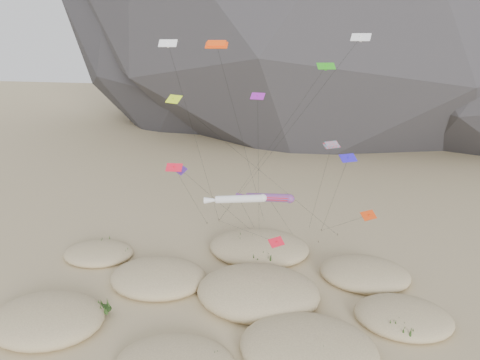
# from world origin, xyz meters

# --- Properties ---
(ground) EXTENTS (500.00, 500.00, 0.00)m
(ground) POSITION_xyz_m (0.00, 0.00, 0.00)
(ground) COLOR #CCB789
(ground) RESTS_ON ground
(dunes) EXTENTS (50.23, 37.50, 4.05)m
(dunes) POSITION_xyz_m (-0.76, 3.89, 0.71)
(dunes) COLOR #CCB789
(dunes) RESTS_ON ground
(dune_grass) EXTENTS (42.84, 30.02, 1.45)m
(dune_grass) POSITION_xyz_m (-0.50, 3.93, 0.83)
(dune_grass) COLOR black
(dune_grass) RESTS_ON ground
(kite_stakes) EXTENTS (21.21, 5.30, 0.30)m
(kite_stakes) POSITION_xyz_m (0.73, 24.50, 0.15)
(kite_stakes) COLOR #3F2D1E
(kite_stakes) RESTS_ON ground
(rainbow_tube_kite) EXTENTS (7.34, 16.35, 11.92)m
(rainbow_tube_kite) POSITION_xyz_m (2.10, 8.90, 11.10)
(rainbow_tube_kite) COLOR red
(rainbow_tube_kite) RESTS_ON ground
(white_tube_kite) EXTENTS (7.57, 17.86, 11.69)m
(white_tube_kite) POSITION_xyz_m (-1.32, 7.96, 10.94)
(white_tube_kite) COLOR silver
(white_tube_kite) RESTS_ON ground
(orange_parafoil) EXTENTS (5.32, 14.73, 29.13)m
(orange_parafoil) POSITION_xyz_m (-5.37, 14.75, 28.27)
(orange_parafoil) COLOR #FF470D
(orange_parafoil) RESTS_ON ground
(multi_parafoil) EXTENTS (4.39, 18.13, 17.99)m
(multi_parafoil) POSITION_xyz_m (9.32, 10.63, 17.28)
(multi_parafoil) COLOR red
(multi_parafoil) RESTS_ON ground
(delta_kites) EXTENTS (25.88, 22.63, 29.84)m
(delta_kites) POSITION_xyz_m (0.70, 11.25, 18.65)
(delta_kites) COLOR #451B9E
(delta_kites) RESTS_ON ground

